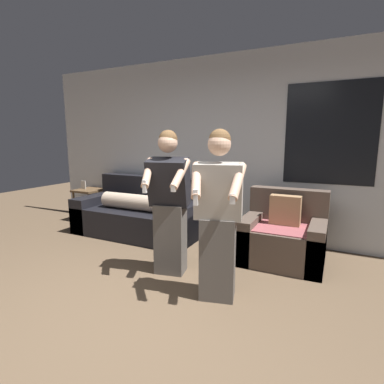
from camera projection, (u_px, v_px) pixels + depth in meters
name	position (u px, v px, depth m)	size (l,w,h in m)	color
ground_plane	(121.00, 330.00, 2.36)	(14.00, 14.00, 0.00)	brown
wall_back	(234.00, 148.00, 4.46)	(6.83, 0.07, 2.70)	silver
couch	(141.00, 214.00, 4.76)	(1.97, 0.99, 0.88)	black
armchair	(283.00, 236.00, 3.67)	(0.96, 0.83, 0.86)	brown
side_table	(89.00, 194.00, 5.49)	(0.45, 0.49, 0.73)	brown
person_left	(169.00, 204.00, 3.24)	(0.49, 0.56, 1.58)	#56514C
person_right	(218.00, 217.00, 2.71)	(0.50, 0.54, 1.57)	#56514C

